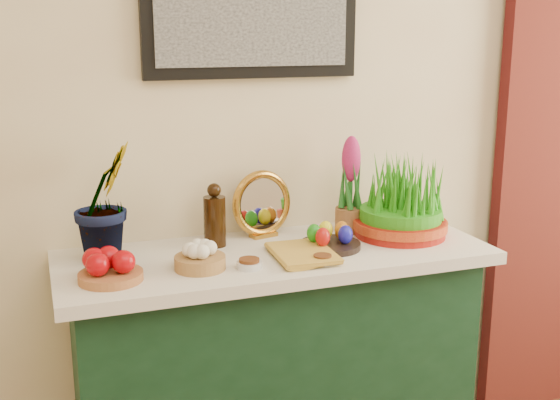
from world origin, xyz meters
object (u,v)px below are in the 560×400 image
Objects in this scene: hyacinth_green at (104,183)px; mirror at (262,205)px; book at (275,255)px; wheatgrass_sabzeh at (401,203)px; sideboard at (275,380)px.

mirror is at bearing -31.74° from hyacinth_green.
book is 0.75× the size of wheatgrass_sabzeh.
hyacinth_green is 0.57m from book.
sideboard is at bearing 73.33° from book.
mirror is at bearing 85.75° from sideboard.
book is at bearing -61.66° from hyacinth_green.
book is (-0.05, -0.27, -0.09)m from mirror.
wheatgrass_sabzeh is at bearing 15.23° from book.
book is at bearing -167.65° from wheatgrass_sabzeh.
mirror is 0.48m from wheatgrass_sabzeh.
wheatgrass_sabzeh is at bearing 1.25° from sideboard.
sideboard is at bearing -50.19° from hyacinth_green.
book is (0.49, -0.19, -0.23)m from hyacinth_green.
hyacinth_green reaches higher than book.
book is (-0.04, -0.10, 0.48)m from sideboard.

